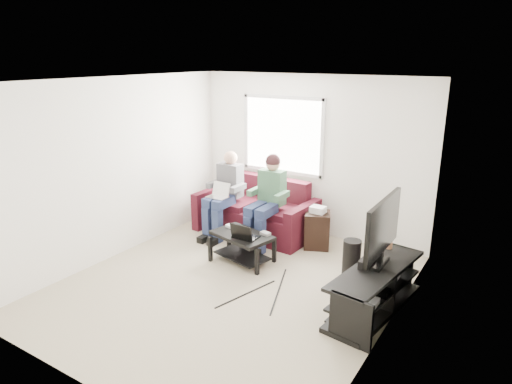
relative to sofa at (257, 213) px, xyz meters
The scene contains 26 objects.
floor 1.91m from the sofa, 68.15° to the right, with size 4.50×4.50×0.00m, color #B4AB8C.
ceiling 2.95m from the sofa, 68.15° to the right, with size 4.50×4.50×0.00m, color white.
wall_back 1.30m from the sofa, 35.57° to the left, with size 4.50×4.50×0.00m, color white.
wall_front 4.17m from the sofa, 80.05° to the right, with size 4.50×4.50×0.00m, color white.
wall_left 2.38m from the sofa, 126.60° to the right, with size 4.50×4.50×0.00m, color white.
wall_right 3.36m from the sofa, 32.92° to the right, with size 4.50×4.50×0.00m, color white.
window 1.37m from the sofa, 67.39° to the left, with size 1.48×0.04×1.28m.
sofa is the anchor object (origin of this frame).
person_left 0.68m from the sofa, 138.65° to the right, with size 0.40×0.70×1.38m.
person_right 0.71m from the sofa, 39.68° to the right, with size 0.40×0.71×1.42m.
laptop_silver 0.78m from the sofa, 127.00° to the right, with size 0.32×0.22×0.24m, color silver, non-canonical shape.
coffee_table 1.17m from the sofa, 68.34° to the right, with size 0.96×0.71×0.43m.
laptop_black 1.31m from the sofa, 64.70° to the right, with size 0.34×0.24×0.24m, color black, non-canonical shape.
controller_a 0.99m from the sofa, 81.08° to the right, with size 0.14×0.09×0.04m, color silver.
controller_b 0.97m from the sofa, 69.91° to the right, with size 0.14×0.09×0.04m, color black.
controller_c 1.20m from the sofa, 52.03° to the right, with size 0.14×0.09×0.04m, color gray.
tv_stand 2.82m from the sofa, 28.57° to the right, with size 0.70×1.68×0.54m.
tv 2.84m from the sofa, 26.77° to the right, with size 0.12×1.10×0.81m.
soundbar 2.67m from the sofa, 27.91° to the right, with size 0.12×0.50×0.10m, color black.
drink_cup 2.54m from the sofa, 16.46° to the right, with size 0.08×0.08×0.12m, color #AB6F49.
console_white 3.03m from the sofa, 35.24° to the right, with size 0.30×0.22×0.06m, color silver.
console_grey 2.68m from the sofa, 22.93° to the right, with size 0.34×0.26×0.08m, color gray.
console_black 2.84m from the sofa, 29.45° to the right, with size 0.38×0.30×0.07m, color black.
subwoofer 2.09m from the sofa, 20.75° to the right, with size 0.24×0.24×0.54m, color black.
keyboard_floor 2.78m from the sofa, 38.00° to the right, with size 0.14×0.42×0.02m, color black.
end_table 1.12m from the sofa, ahead, with size 0.38×0.38×0.66m.
Camera 1 is at (3.13, -4.35, 2.89)m, focal length 32.00 mm.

